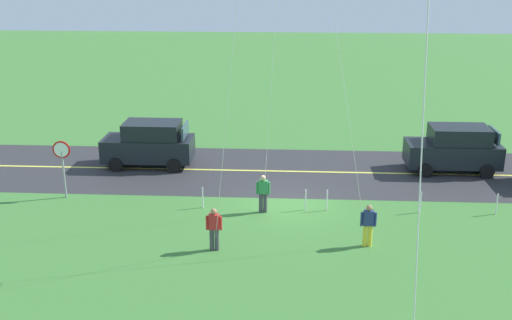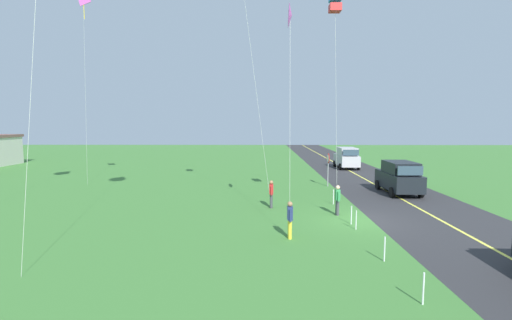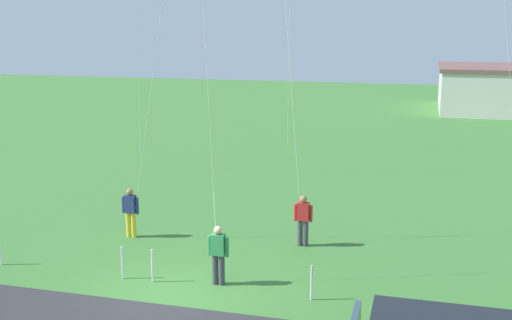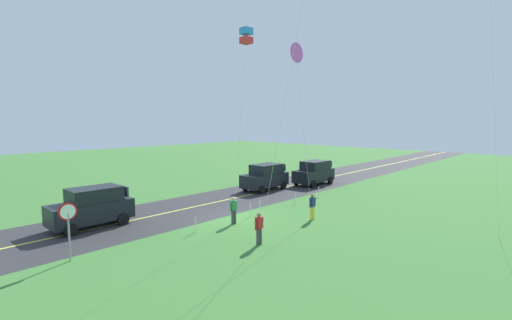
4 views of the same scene
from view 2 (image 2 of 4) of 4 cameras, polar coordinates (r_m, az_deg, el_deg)
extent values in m
cube|color=#3D7533|center=(19.21, 16.33, -9.25)|extent=(120.00, 120.00, 0.10)
cube|color=#2D2D30|center=(20.63, 27.21, -8.47)|extent=(120.00, 7.00, 0.00)
cube|color=#E5E04C|center=(20.63, 27.21, -8.46)|extent=(120.00, 0.16, 0.00)
cube|color=black|center=(26.83, 21.71, -3.06)|extent=(4.40, 1.90, 1.10)
cube|color=black|center=(26.48, 21.98, -1.11)|extent=(2.73, 1.75, 0.80)
cube|color=#334756|center=(27.48, 21.16, -0.83)|extent=(0.10, 1.62, 0.64)
cube|color=#334756|center=(24.99, 23.32, -1.57)|extent=(0.10, 1.62, 0.60)
cylinder|color=black|center=(27.93, 18.79, -3.75)|extent=(0.68, 0.22, 0.68)
cylinder|color=black|center=(28.58, 22.42, -3.67)|extent=(0.68, 0.22, 0.68)
cylinder|color=black|center=(25.28, 20.80, -4.83)|extent=(0.68, 0.22, 0.68)
cylinder|color=black|center=(25.99, 24.75, -4.70)|extent=(0.68, 0.22, 0.68)
cube|color=#B7B7BC|center=(39.69, 14.16, 0.01)|extent=(4.40, 1.90, 1.10)
cube|color=#B7B7BC|center=(39.36, 14.28, 1.35)|extent=(2.73, 1.75, 0.80)
cube|color=#334756|center=(40.41, 13.92, 1.48)|extent=(0.10, 1.62, 0.64)
cube|color=#334756|center=(37.79, 14.86, 1.15)|extent=(0.10, 1.62, 0.60)
cylinder|color=black|center=(40.93, 12.39, -0.54)|extent=(0.68, 0.22, 0.68)
cylinder|color=black|center=(41.36, 14.96, -0.54)|extent=(0.68, 0.22, 0.68)
cylinder|color=black|center=(38.15, 13.25, -1.03)|extent=(0.68, 0.22, 0.68)
cylinder|color=black|center=(38.61, 16.01, -1.03)|extent=(0.68, 0.22, 0.68)
cylinder|color=gray|center=(28.14, 11.37, -2.01)|extent=(0.08, 0.08, 2.10)
cylinder|color=red|center=(28.01, 11.41, 0.27)|extent=(0.76, 0.04, 0.76)
cylinder|color=white|center=(28.00, 11.36, 0.27)|extent=(0.62, 0.01, 0.62)
cylinder|color=yellow|center=(15.51, 5.42, -10.95)|extent=(0.16, 0.16, 0.82)
cylinder|color=yellow|center=(15.68, 5.37, -10.76)|extent=(0.16, 0.16, 0.82)
cube|color=navy|center=(15.41, 5.42, -8.40)|extent=(0.36, 0.22, 0.56)
cylinder|color=navy|center=(15.19, 5.49, -8.81)|extent=(0.10, 0.10, 0.52)
cylinder|color=navy|center=(15.65, 5.34, -8.36)|extent=(0.10, 0.10, 0.52)
sphere|color=#9E704C|center=(15.32, 5.43, -6.99)|extent=(0.22, 0.22, 0.22)
cylinder|color=#3F3F47|center=(20.76, 2.44, -6.55)|extent=(0.16, 0.16, 0.82)
cylinder|color=#3F3F47|center=(20.94, 2.43, -6.45)|extent=(0.16, 0.16, 0.82)
cube|color=red|center=(20.71, 2.44, -4.64)|extent=(0.36, 0.22, 0.56)
cylinder|color=red|center=(20.48, 2.46, -4.90)|extent=(0.10, 0.10, 0.52)
cylinder|color=red|center=(20.96, 2.42, -4.65)|extent=(0.10, 0.10, 0.52)
sphere|color=#9E704C|center=(20.64, 2.45, -3.57)|extent=(0.22, 0.22, 0.22)
cylinder|color=#3F3F47|center=(19.65, 12.85, -7.42)|extent=(0.16, 0.16, 0.82)
cylinder|color=#3F3F47|center=(19.83, 12.74, -7.30)|extent=(0.16, 0.16, 0.82)
cube|color=#338C4C|center=(19.59, 12.84, -5.40)|extent=(0.36, 0.22, 0.56)
cylinder|color=#338C4C|center=(19.37, 12.98, -5.68)|extent=(0.10, 0.10, 0.52)
cylinder|color=#338C4C|center=(19.83, 12.69, -5.41)|extent=(0.10, 0.10, 0.52)
sphere|color=#D8AD84|center=(19.52, 12.87, -4.28)|extent=(0.22, 0.22, 0.22)
cylinder|color=silver|center=(15.82, 5.42, 5.70)|extent=(1.80, 0.09, 9.70)
cone|color=#D859BF|center=(17.37, 5.46, 21.93)|extent=(1.11, 0.24, 1.10)
cylinder|color=silver|center=(19.68, -0.50, 14.87)|extent=(1.82, 2.09, 15.91)
cylinder|color=silver|center=(18.87, 12.63, 7.18)|extent=(0.63, 0.49, 10.72)
cube|color=red|center=(19.33, 12.46, 22.53)|extent=(0.56, 0.56, 0.36)
cylinder|color=silver|center=(13.80, -31.71, 19.03)|extent=(0.98, 1.38, 16.48)
cylinder|color=silver|center=(30.25, -25.48, 9.18)|extent=(2.11, 1.43, 13.79)
cylinder|color=yellow|center=(30.01, -25.68, 20.84)|extent=(0.04, 0.04, 1.40)
cylinder|color=silver|center=(11.26, 25.07, -18.04)|extent=(0.05, 0.05, 0.90)
cylinder|color=silver|center=(13.88, 19.77, -13.19)|extent=(0.05, 0.05, 0.90)
cylinder|color=silver|center=(17.34, 15.63, -9.18)|extent=(0.05, 0.05, 0.90)
cylinder|color=silver|center=(18.16, 14.92, -8.47)|extent=(0.05, 0.05, 0.90)
cylinder|color=silver|center=(22.20, 12.21, -5.75)|extent=(0.05, 0.05, 0.90)
camera|label=1|loc=(26.41, -47.16, 15.23)|focal=42.89mm
camera|label=3|loc=(30.33, 39.39, 8.02)|focal=44.13mm
camera|label=4|loc=(34.31, -17.58, 7.56)|focal=24.82mm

